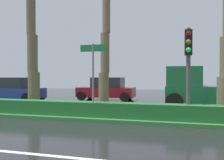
% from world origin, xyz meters
% --- Properties ---
extents(ground_plane, '(90.00, 42.00, 0.10)m').
position_xyz_m(ground_plane, '(0.00, 9.00, -0.05)').
color(ground_plane, black).
extents(median_strip, '(85.50, 4.00, 0.15)m').
position_xyz_m(median_strip, '(0.00, 8.00, 0.07)').
color(median_strip, '#2D6B33').
rests_on(median_strip, ground_plane).
extents(median_hedge, '(76.50, 0.70, 0.60)m').
position_xyz_m(median_hedge, '(0.00, 6.60, 0.45)').
color(median_hedge, '#1E6028').
rests_on(median_hedge, median_strip).
extents(traffic_signal_median_right, '(0.28, 0.43, 3.50)m').
position_xyz_m(traffic_signal_median_right, '(5.51, 6.78, 2.56)').
color(traffic_signal_median_right, '#4C4C47').
rests_on(traffic_signal_median_right, median_strip).
extents(street_name_sign, '(1.10, 0.08, 3.00)m').
position_xyz_m(street_name_sign, '(1.77, 6.47, 2.08)').
color(street_name_sign, slate).
rests_on(street_name_sign, median_strip).
extents(car_in_traffic_leading, '(4.30, 2.02, 1.72)m').
position_xyz_m(car_in_traffic_leading, '(-6.38, 12.29, 0.83)').
color(car_in_traffic_leading, navy).
rests_on(car_in_traffic_leading, ground_plane).
extents(car_in_traffic_second, '(4.30, 2.02, 1.72)m').
position_xyz_m(car_in_traffic_second, '(-0.20, 14.93, 0.83)').
color(car_in_traffic_second, maroon).
rests_on(car_in_traffic_second, ground_plane).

